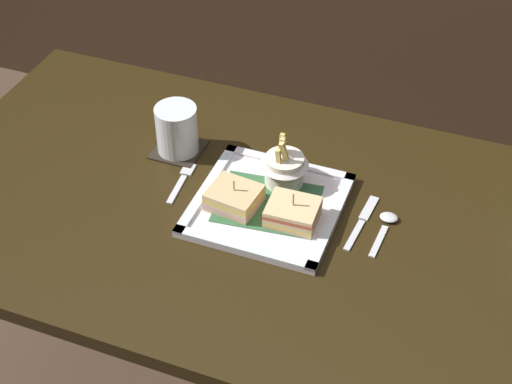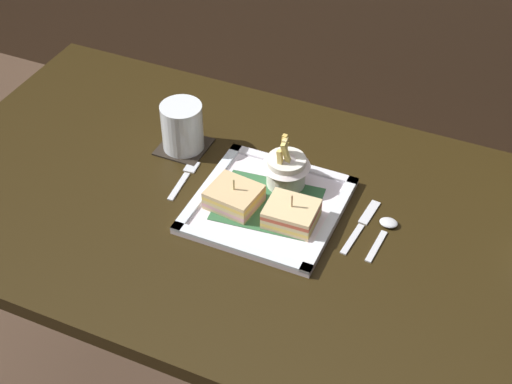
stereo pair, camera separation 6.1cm
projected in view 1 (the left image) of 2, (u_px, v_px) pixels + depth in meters
dining_table at (245, 262)px, 1.56m from camera, size 1.32×0.76×0.73m
square_plate at (268, 205)px, 1.45m from camera, size 0.28×0.28×0.02m
sandwich_half_left at (234, 198)px, 1.43m from camera, size 0.10×0.09×0.06m
sandwich_half_right at (293, 213)px, 1.40m from camera, size 0.10×0.08×0.07m
fries_cup at (284, 165)px, 1.46m from camera, size 0.10×0.10×0.11m
drink_coaster at (179, 149)px, 1.59m from camera, size 0.10×0.10×0.00m
water_glass at (177, 132)px, 1.56m from camera, size 0.09×0.09×0.10m
fork at (182, 179)px, 1.52m from camera, size 0.03×0.12×0.00m
knife at (363, 219)px, 1.43m from camera, size 0.03×0.16×0.00m
spoon at (387, 223)px, 1.42m from camera, size 0.04×0.12×0.01m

